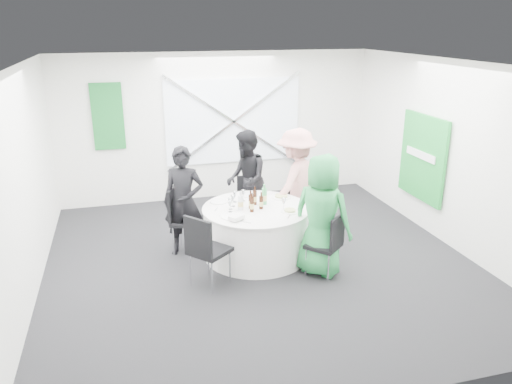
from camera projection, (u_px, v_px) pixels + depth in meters
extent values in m
plane|color=black|center=(260.00, 261.00, 7.27)|extent=(6.00, 6.00, 0.00)
plane|color=white|center=(260.00, 64.00, 6.37)|extent=(6.00, 6.00, 0.00)
plane|color=white|center=(218.00, 127.00, 9.56)|extent=(6.00, 0.00, 6.00)
plane|color=white|center=(359.00, 268.00, 4.08)|extent=(6.00, 0.00, 6.00)
plane|color=white|center=(23.00, 187.00, 6.07)|extent=(0.00, 6.00, 6.00)
plane|color=white|center=(450.00, 154.00, 7.57)|extent=(0.00, 6.00, 6.00)
cube|color=silver|center=(233.00, 121.00, 9.56)|extent=(2.60, 0.03, 1.60)
cube|color=silver|center=(234.00, 122.00, 9.53)|extent=(2.63, 0.05, 1.84)
cube|color=silver|center=(234.00, 122.00, 9.53)|extent=(2.63, 0.05, 1.84)
cube|color=#156927|center=(108.00, 117.00, 8.92)|extent=(0.55, 0.04, 1.20)
cube|color=#1A9433|center=(422.00, 158.00, 8.16)|extent=(0.05, 1.20, 1.40)
cylinder|color=silver|center=(256.00, 232.00, 7.34)|extent=(1.52, 1.52, 0.74)
cylinder|color=silver|center=(256.00, 208.00, 7.21)|extent=(1.56, 1.56, 0.02)
cube|color=black|center=(249.00, 205.00, 8.26)|extent=(0.46, 0.46, 0.05)
cube|color=black|center=(248.00, 188.00, 8.36)|extent=(0.38, 0.10, 0.43)
cylinder|color=silver|center=(258.00, 214.00, 8.50)|extent=(0.02, 0.02, 0.41)
cylinder|color=silver|center=(239.00, 214.00, 8.47)|extent=(0.02, 0.02, 0.41)
cylinder|color=silver|center=(260.00, 221.00, 8.20)|extent=(0.02, 0.02, 0.41)
cylinder|color=silver|center=(241.00, 222.00, 8.17)|extent=(0.02, 0.02, 0.41)
cube|color=black|center=(188.00, 221.00, 7.44)|extent=(0.60, 0.60, 0.05)
cube|color=black|center=(173.00, 203.00, 7.38)|extent=(0.22, 0.41, 0.49)
cylinder|color=silver|center=(181.00, 231.00, 7.72)|extent=(0.02, 0.02, 0.47)
cylinder|color=silver|center=(173.00, 241.00, 7.38)|extent=(0.02, 0.02, 0.47)
cylinder|color=silver|center=(204.00, 233.00, 7.67)|extent=(0.02, 0.02, 0.47)
cylinder|color=silver|center=(198.00, 243.00, 7.33)|extent=(0.02, 0.02, 0.47)
cube|color=black|center=(292.00, 209.00, 8.15)|extent=(0.54, 0.54, 0.05)
cube|color=black|center=(297.00, 193.00, 8.22)|extent=(0.26, 0.30, 0.41)
cylinder|color=silver|center=(304.00, 220.00, 8.26)|extent=(0.02, 0.02, 0.39)
cylinder|color=silver|center=(288.00, 216.00, 8.42)|extent=(0.02, 0.02, 0.39)
cylinder|color=silver|center=(295.00, 226.00, 8.02)|extent=(0.02, 0.02, 0.39)
cylinder|color=silver|center=(278.00, 222.00, 8.18)|extent=(0.02, 0.02, 0.39)
cube|color=black|center=(323.00, 245.00, 6.75)|extent=(0.58, 0.58, 0.05)
cube|color=black|center=(337.00, 232.00, 6.57)|extent=(0.32, 0.29, 0.44)
cylinder|color=silver|center=(328.00, 269.00, 6.60)|extent=(0.02, 0.02, 0.42)
cylinder|color=silver|center=(339.00, 259.00, 6.87)|extent=(0.02, 0.02, 0.42)
cylinder|color=silver|center=(306.00, 262.00, 6.78)|extent=(0.02, 0.02, 0.42)
cylinder|color=silver|center=(317.00, 253.00, 7.04)|extent=(0.02, 0.02, 0.42)
cube|color=black|center=(210.00, 251.00, 6.48)|extent=(0.64, 0.64, 0.05)
cube|color=black|center=(198.00, 237.00, 6.22)|extent=(0.31, 0.36, 0.49)
cylinder|color=silver|center=(190.00, 270.00, 6.52)|extent=(0.02, 0.02, 0.47)
cylinder|color=silver|center=(212.00, 278.00, 6.32)|extent=(0.02, 0.02, 0.47)
cylinder|color=silver|center=(209.00, 259.00, 6.80)|extent=(0.02, 0.02, 0.47)
cylinder|color=silver|center=(230.00, 267.00, 6.60)|extent=(0.02, 0.02, 0.47)
imported|color=black|center=(184.00, 202.00, 7.27)|extent=(0.70, 0.57, 1.64)
imported|color=black|center=(246.00, 180.00, 8.26)|extent=(0.54, 0.85, 1.65)
imported|color=#DD938F|center=(296.00, 182.00, 7.97)|extent=(1.21, 1.10, 1.75)
imported|color=#268D45|center=(322.00, 216.00, 6.68)|extent=(0.96, 0.97, 1.69)
cylinder|color=white|center=(249.00, 195.00, 7.73)|extent=(0.27, 0.27, 0.01)
cylinder|color=white|center=(219.00, 201.00, 7.43)|extent=(0.27, 0.27, 0.01)
cylinder|color=white|center=(281.00, 197.00, 7.62)|extent=(0.30, 0.30, 0.01)
cylinder|color=#91A257|center=(281.00, 196.00, 7.62)|extent=(0.19, 0.19, 0.02)
cylinder|color=white|center=(290.00, 212.00, 7.04)|extent=(0.24, 0.24, 0.01)
cylinder|color=#91A257|center=(290.00, 210.00, 7.04)|extent=(0.16, 0.16, 0.02)
cylinder|color=white|center=(231.00, 217.00, 6.86)|extent=(0.27, 0.27, 0.01)
cube|color=silver|center=(237.00, 217.00, 6.74)|extent=(0.23, 0.21, 0.05)
cylinder|color=#39180A|center=(251.00, 202.00, 7.15)|extent=(0.06, 0.06, 0.20)
cylinder|color=#39180A|center=(251.00, 193.00, 7.11)|extent=(0.02, 0.02, 0.06)
cylinder|color=tan|center=(251.00, 203.00, 7.16)|extent=(0.06, 0.06, 0.07)
cylinder|color=#39180A|center=(255.00, 198.00, 7.30)|extent=(0.06, 0.06, 0.22)
cylinder|color=#39180A|center=(255.00, 189.00, 7.26)|extent=(0.02, 0.02, 0.06)
cylinder|color=tan|center=(255.00, 199.00, 7.31)|extent=(0.06, 0.06, 0.08)
cylinder|color=#39180A|center=(261.00, 202.00, 7.14)|extent=(0.06, 0.06, 0.19)
cylinder|color=#39180A|center=(261.00, 194.00, 7.10)|extent=(0.02, 0.02, 0.06)
cylinder|color=tan|center=(261.00, 204.00, 7.14)|extent=(0.06, 0.06, 0.07)
cylinder|color=#39180A|center=(252.00, 205.00, 7.02)|extent=(0.06, 0.06, 0.22)
cylinder|color=#39180A|center=(252.00, 195.00, 6.98)|extent=(0.02, 0.02, 0.06)
cylinder|color=tan|center=(252.00, 206.00, 7.03)|extent=(0.06, 0.06, 0.08)
cylinder|color=#3B9B51|center=(264.00, 196.00, 7.31)|extent=(0.08, 0.08, 0.25)
cylinder|color=#3B9B51|center=(264.00, 186.00, 7.26)|extent=(0.03, 0.03, 0.06)
cylinder|color=tan|center=(264.00, 198.00, 7.32)|extent=(0.08, 0.08, 0.09)
cylinder|color=silver|center=(241.00, 202.00, 7.11)|extent=(0.08, 0.08, 0.21)
cylinder|color=silver|center=(240.00, 193.00, 7.06)|extent=(0.03, 0.03, 0.06)
cylinder|color=tan|center=(241.00, 204.00, 7.11)|extent=(0.08, 0.08, 0.07)
cylinder|color=white|center=(233.00, 206.00, 7.26)|extent=(0.06, 0.06, 0.00)
cylinder|color=white|center=(233.00, 203.00, 7.24)|extent=(0.01, 0.01, 0.10)
cone|color=white|center=(233.00, 198.00, 7.22)|extent=(0.07, 0.07, 0.08)
cylinder|color=white|center=(230.00, 209.00, 7.15)|extent=(0.06, 0.06, 0.00)
cylinder|color=white|center=(230.00, 206.00, 7.13)|extent=(0.01, 0.01, 0.10)
cone|color=white|center=(230.00, 201.00, 7.11)|extent=(0.07, 0.07, 0.08)
cylinder|color=white|center=(230.00, 212.00, 7.05)|extent=(0.06, 0.06, 0.00)
cylinder|color=white|center=(230.00, 208.00, 7.04)|extent=(0.01, 0.01, 0.10)
cone|color=white|center=(230.00, 203.00, 7.01)|extent=(0.07, 0.07, 0.08)
cylinder|color=white|center=(235.00, 202.00, 7.43)|extent=(0.06, 0.06, 0.00)
cylinder|color=white|center=(235.00, 199.00, 7.42)|extent=(0.01, 0.01, 0.10)
cone|color=white|center=(235.00, 194.00, 7.39)|extent=(0.07, 0.07, 0.08)
cylinder|color=white|center=(243.00, 201.00, 7.48)|extent=(0.06, 0.06, 0.00)
cylinder|color=white|center=(243.00, 198.00, 7.46)|extent=(0.01, 0.01, 0.10)
cone|color=white|center=(243.00, 193.00, 7.44)|extent=(0.07, 0.07, 0.08)
cylinder|color=white|center=(284.00, 209.00, 7.14)|extent=(0.06, 0.06, 0.00)
cylinder|color=white|center=(284.00, 206.00, 7.12)|extent=(0.01, 0.01, 0.10)
cone|color=white|center=(284.00, 201.00, 7.10)|extent=(0.07, 0.07, 0.08)
cube|color=silver|center=(289.00, 216.00, 6.88)|extent=(0.10, 0.13, 0.01)
cube|color=silver|center=(295.00, 211.00, 7.08)|extent=(0.12, 0.12, 0.01)
cube|color=silver|center=(224.00, 217.00, 6.86)|extent=(0.11, 0.12, 0.01)
cube|color=silver|center=(246.00, 222.00, 6.68)|extent=(0.11, 0.12, 0.01)
cube|color=silver|center=(224.00, 200.00, 7.50)|extent=(0.09, 0.14, 0.01)
cube|color=silver|center=(216.00, 209.00, 7.14)|extent=(0.08, 0.14, 0.01)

